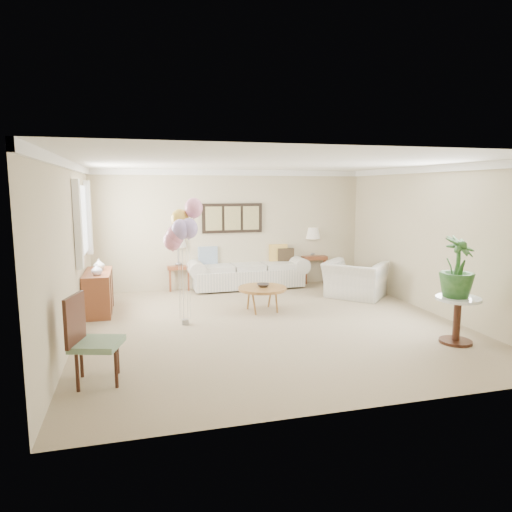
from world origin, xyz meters
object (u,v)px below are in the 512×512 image
Objects in this scene: sofa at (246,270)px; balloon_cluster at (182,227)px; accent_chair at (90,337)px; armchair at (355,280)px; coffee_table at (262,289)px.

sofa is 3.29m from balloon_cluster.
sofa is at bearing 57.29° from accent_chair.
balloon_cluster is (1.25, 1.99, 1.05)m from accent_chair.
sofa is 2.45m from armchair.
accent_chair is at bearing 77.52° from armchair.
sofa reaches higher than armchair.
balloon_cluster is (-3.56, -1.01, 1.23)m from armchair.
coffee_table is 0.42× the size of balloon_cluster.
coffee_table is at bearing 59.84° from armchair.
accent_chair is (-2.93, -4.55, 0.15)m from sofa.
sofa is 5.42m from accent_chair.
sofa is 3.06× the size of coffee_table.
armchair is 5.67m from accent_chair.
accent_chair is (-4.81, -3.00, 0.18)m from armchair.
balloon_cluster is at bearing -123.08° from sofa.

